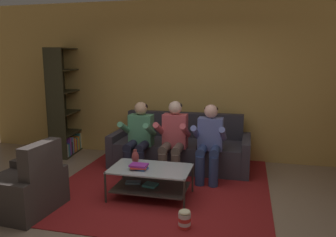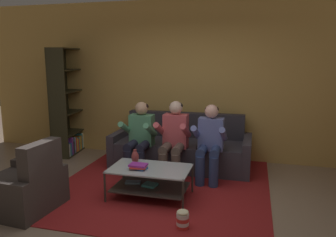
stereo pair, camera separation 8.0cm
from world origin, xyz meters
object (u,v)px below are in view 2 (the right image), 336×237
book_stack (139,166)px  person_seated_middle (174,136)px  armchair (23,188)px  coffee_table (150,178)px  person_seated_right (210,140)px  person_seated_left (140,135)px  bookshelf (67,115)px  popcorn_tub (183,219)px  vase (135,157)px  couch (181,149)px

book_stack → person_seated_middle: bearing=75.3°
armchair → coffee_table: bearing=27.8°
book_stack → coffee_table: bearing=34.8°
person_seated_right → coffee_table: bearing=-129.0°
person_seated_left → person_seated_right: 1.13m
bookshelf → popcorn_tub: (2.84, -2.35, -0.65)m
person_seated_middle → bookshelf: 2.49m
popcorn_tub → person_seated_right: bearing=87.0°
book_stack → armchair: armchair is taller
person_seated_left → popcorn_tub: bearing=-55.7°
coffee_table → book_stack: 0.23m
bookshelf → vase: bearing=-37.7°
person_seated_middle → person_seated_right: person_seated_middle is taller
person_seated_middle → popcorn_tub: bearing=-72.6°
couch → vase: (-0.37, -1.28, 0.22)m
armchair → person_seated_middle: bearing=46.2°
book_stack → popcorn_tub: size_ratio=1.09×
bookshelf → popcorn_tub: 3.74m
book_stack → bookshelf: bearing=140.5°
person_seated_left → vase: (0.19, -0.73, -0.13)m
armchair → couch: bearing=54.5°
person_seated_left → armchair: size_ratio=1.29×
person_seated_left → armchair: 1.89m
person_seated_right → armchair: person_seated_right is taller
couch → armchair: size_ratio=2.60×
person_seated_middle → book_stack: size_ratio=5.05×
person_seated_middle → popcorn_tub: (0.48, -1.54, -0.55)m
popcorn_tub → person_seated_middle: bearing=107.4°
bookshelf → coffee_table: bearing=-36.5°
person_seated_left → book_stack: (0.32, -0.93, -0.19)m
person_seated_left → book_stack: size_ratio=4.92×
couch → bookshelf: bookshelf is taller
person_seated_middle → person_seated_right: bearing=-0.3°
vase → coffee_table: bearing=-25.0°
person_seated_right → vase: bearing=-142.0°
person_seated_left → person_seated_middle: 0.57m
vase → armchair: 1.46m
coffee_table → armchair: 1.59m
couch → popcorn_tub: (0.48, -2.09, -0.19)m
couch → person_seated_left: person_seated_left is taller
book_stack → vase: bearing=121.7°
person_seated_middle → coffee_table: size_ratio=1.12×
vase → bookshelf: 2.52m
book_stack → popcorn_tub: bearing=-39.7°
bookshelf → armchair: 2.58m
person_seated_middle → popcorn_tub: size_ratio=5.49×
coffee_table → popcorn_tub: coffee_table is taller
armchair → popcorn_tub: size_ratio=4.15×
person_seated_middle → vase: person_seated_middle is taller
coffee_table → armchair: (-1.40, -0.74, -0.00)m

